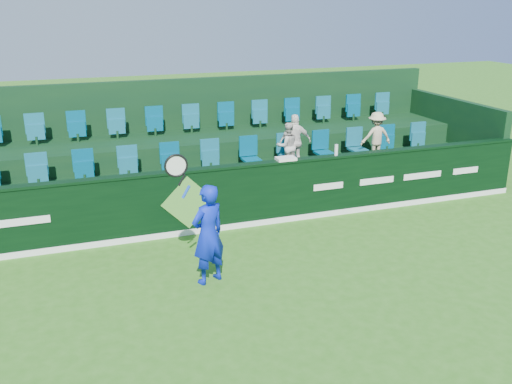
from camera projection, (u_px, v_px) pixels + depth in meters
name	position (u px, v px, depth m)	size (l,w,h in m)	color
ground	(252.00, 336.00, 8.10)	(60.00, 60.00, 0.00)	#2C6818
sponsor_hoarding	(187.00, 202.00, 11.45)	(16.00, 0.25, 1.35)	black
stand_tier_front	(176.00, 198.00, 12.52)	(16.00, 2.00, 0.80)	black
stand_tier_back	(160.00, 165.00, 14.14)	(16.00, 1.80, 1.30)	black
stand_rear	(155.00, 138.00, 14.35)	(16.00, 4.10, 2.60)	black
seat_row_front	(171.00, 163.00, 12.65)	(13.50, 0.50, 0.60)	#135D72
seat_row_back	(155.00, 125.00, 14.10)	(13.50, 0.50, 0.60)	#135D72
tennis_player	(208.00, 233.00, 9.39)	(1.13, 0.62, 2.37)	#0B20C0
spectator_left	(287.00, 146.00, 13.07)	(0.53, 0.41, 1.09)	beige
spectator_middle	(295.00, 142.00, 13.10)	(0.74, 0.31, 1.27)	white
spectator_right	(376.00, 136.00, 13.79)	(0.77, 0.44, 1.19)	#C3B48A
towel	(286.00, 159.00, 11.90)	(0.41, 0.27, 0.06)	white
drinks_bottle	(336.00, 150.00, 12.25)	(0.08, 0.08, 0.24)	silver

